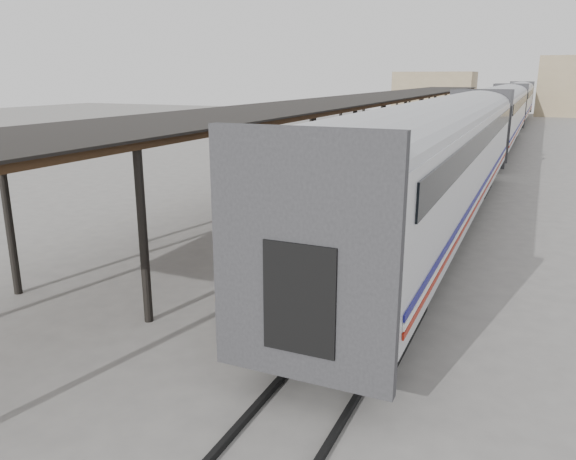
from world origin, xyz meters
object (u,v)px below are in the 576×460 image
Objects in this scene: porter at (261,253)px; pedestrian at (344,173)px; baggage_cart at (267,291)px; luggage_tug at (378,171)px.

porter is 15.26m from pedestrian.
porter reaches higher than baggage_cart.
luggage_tug is at bearing 98.63° from baggage_cart.
porter is 0.93× the size of pedestrian.
pedestrian is (-2.97, 14.26, 0.33)m from baggage_cart.
pedestrian is at bearing 103.27° from baggage_cart.
porter reaches higher than pedestrian.
luggage_tug is 3.13m from pedestrian.
pedestrian reaches higher than luggage_tug.
luggage_tug is (-2.16, 17.27, 0.03)m from baggage_cart.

